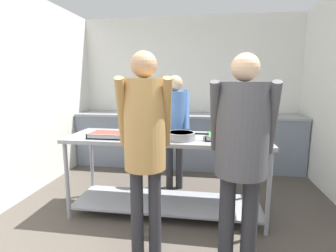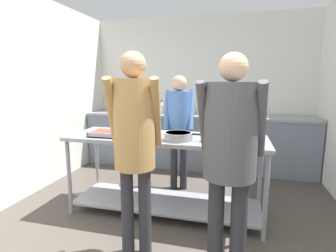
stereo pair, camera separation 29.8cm
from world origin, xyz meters
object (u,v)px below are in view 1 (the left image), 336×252
at_px(plate_stack, 148,133).
at_px(guest_serving_right, 242,141).
at_px(guest_serving_left, 145,134).
at_px(water_bottle, 152,108).
at_px(serving_tray_vegetables, 224,137).
at_px(serving_tray_roast, 110,135).
at_px(cook_behind_counter, 175,119).
at_px(sauce_pan, 181,136).

bearing_deg(plate_stack, guest_serving_right, -40.23).
height_order(plate_stack, guest_serving_right, guest_serving_right).
distance_m(guest_serving_left, water_bottle, 2.51).
distance_m(serving_tray_vegetables, guest_serving_left, 1.01).
xyz_separation_m(serving_tray_vegetables, water_bottle, (-1.15, 1.73, 0.12)).
bearing_deg(serving_tray_roast, cook_behind_counter, 54.66).
height_order(sauce_pan, guest_serving_left, guest_serving_left).
height_order(serving_tray_vegetables, cook_behind_counter, cook_behind_counter).
xyz_separation_m(sauce_pan, water_bottle, (-0.70, 1.83, 0.10)).
distance_m(sauce_pan, guest_serving_right, 0.83).
bearing_deg(sauce_pan, cook_behind_counter, 101.78).
height_order(serving_tray_vegetables, guest_serving_left, guest_serving_left).
height_order(plate_stack, serving_tray_vegetables, plate_stack).
height_order(serving_tray_vegetables, guest_serving_right, guest_serving_right).
relative_size(guest_serving_right, water_bottle, 7.17).
bearing_deg(cook_behind_counter, guest_serving_left, -91.98).
bearing_deg(serving_tray_roast, serving_tray_vegetables, 4.15).
bearing_deg(cook_behind_counter, guest_serving_right, -64.25).
xyz_separation_m(plate_stack, cook_behind_counter, (0.21, 0.70, 0.05)).
bearing_deg(guest_serving_right, cook_behind_counter, 115.75).
height_order(sauce_pan, serving_tray_vegetables, sauce_pan).
bearing_deg(serving_tray_vegetables, guest_serving_left, -132.85).
distance_m(guest_serving_left, cook_behind_counter, 1.49).
xyz_separation_m(guest_serving_right, cook_behind_counter, (-0.71, 1.48, -0.06)).
distance_m(serving_tray_roast, cook_behind_counter, 1.04).
distance_m(plate_stack, serving_tray_vegetables, 0.84).
distance_m(serving_tray_roast, guest_serving_left, 0.86).
height_order(guest_serving_left, water_bottle, guest_serving_left).
bearing_deg(serving_tray_roast, guest_serving_left, -49.39).
bearing_deg(serving_tray_roast, water_bottle, 87.63).
bearing_deg(plate_stack, serving_tray_roast, -158.70).
xyz_separation_m(serving_tray_roast, guest_serving_right, (1.32, -0.63, 0.12)).
height_order(plate_stack, water_bottle, water_bottle).
xyz_separation_m(guest_serving_left, water_bottle, (-0.47, 2.46, -0.04)).
distance_m(serving_tray_roast, water_bottle, 1.82).
distance_m(sauce_pan, cook_behind_counter, 0.87).
relative_size(serving_tray_roast, serving_tray_vegetables, 1.10).
distance_m(sauce_pan, serving_tray_vegetables, 0.46).
height_order(guest_serving_right, cook_behind_counter, guest_serving_right).
xyz_separation_m(guest_serving_right, water_bottle, (-1.24, 2.45, -0.00)).
distance_m(sauce_pan, guest_serving_left, 0.69).
bearing_deg(serving_tray_vegetables, guest_serving_right, -83.03).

